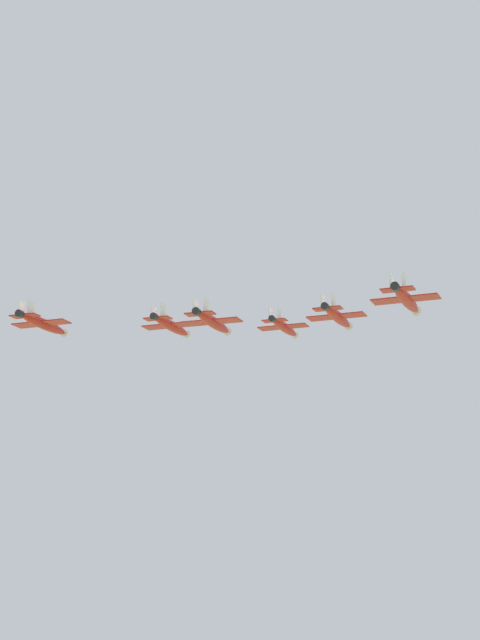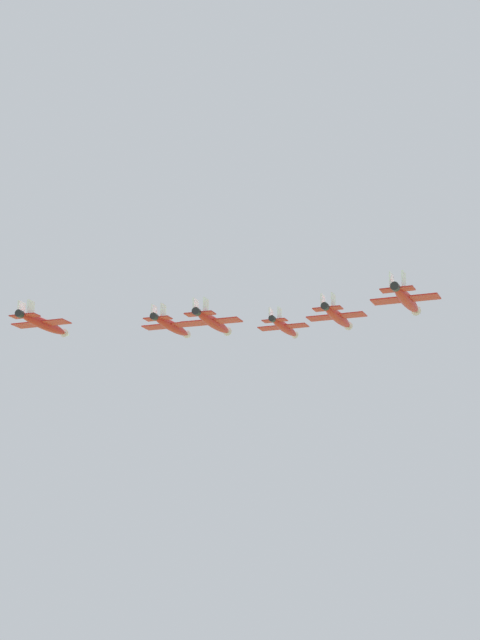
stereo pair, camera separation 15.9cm
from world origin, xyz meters
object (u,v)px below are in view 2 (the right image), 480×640
object	(u,v)px
jet_left_outer	(44,324)
jet_left_wingman	(172,326)
jet_lead	(284,327)
jet_slot_rear	(213,322)
jet_right_outer	(407,299)
jet_right_wingman	(338,317)

from	to	relation	value
jet_left_outer	jet_left_wingman	bearing A→B (deg)	-40.00
jet_left_outer	jet_lead	bearing A→B (deg)	-40.00
jet_left_wingman	jet_slot_rear	size ratio (longest dim) A/B	1.04
jet_lead	jet_right_outer	bearing A→B (deg)	-139.13
jet_lead	jet_left_wingman	world-z (taller)	jet_lead
jet_right_wingman	jet_slot_rear	xyz separation A→B (m)	(-17.63, 17.27, -4.02)
jet_right_outer	jet_slot_rear	xyz separation A→B (m)	(2.25, 31.89, -0.71)
jet_lead	jet_right_wingman	distance (m)	24.99
jet_left_wingman	jet_right_outer	xyz separation A→B (m)	(-22.13, -46.51, -4.46)
jet_right_wingman	jet_slot_rear	world-z (taller)	jet_right_wingman
jet_lead	jet_slot_rear	xyz separation A→B (m)	(-37.52, 2.65, -7.93)
jet_left_wingman	jet_right_outer	bearing A→B (deg)	-111.22
jet_right_wingman	jet_left_wingman	bearing A→B (deg)	90.83
jet_right_outer	jet_left_wingman	bearing A→B (deg)	69.30
jet_lead	jet_left_outer	bearing A→B (deg)	140.14
jet_left_wingman	jet_left_outer	xyz separation A→B (m)	(-17.63, 17.27, -2.63)
jet_lead	jet_right_wingman	xyz separation A→B (m)	(-19.88, -14.62, -3.91)
jet_lead	jet_slot_rear	bearing A→B (deg)	-179.49
jet_left_wingman	jet_slot_rear	world-z (taller)	jet_left_wingman
jet_left_wingman	jet_slot_rear	bearing A→B (deg)	-139.44
jet_left_wingman	jet_right_wingman	bearing A→B (deg)	-89.81
jet_right_wingman	jet_left_outer	distance (m)	51.53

